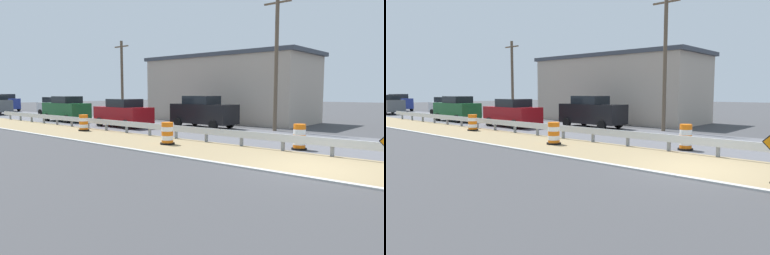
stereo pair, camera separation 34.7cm
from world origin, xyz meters
The scene contains 17 objects.
ground_plane centered at (0.00, 0.00, 0.00)m, with size 160.00×160.00×0.00m, color #3D3D3F.
median_dirt_strip centered at (0.83, 0.00, 0.00)m, with size 4.05×120.00×0.01m, color #8E7A56.
far_lane_asphalt centered at (6.21, 0.00, 0.00)m, with size 6.73×120.00×0.00m, color #56565B.
curb_near_edge centered at (-1.30, 0.00, 0.00)m, with size 0.20×120.00×0.11m, color #ADADA8.
guardrail_median centered at (2.61, 2.26, 0.52)m, with size 0.18×55.21×0.71m.
traffic_barrel_nearest centered at (3.37, 1.85, 0.50)m, with size 0.64×0.64×1.11m.
traffic_barrel_close centered at (0.84, 7.25, 0.47)m, with size 0.69×0.69×1.05m.
traffic_barrel_mid centered at (1.60, 15.43, 0.46)m, with size 0.69×0.69×1.03m.
car_lead_near_lane centered at (4.84, 15.49, 0.99)m, with size 2.22×4.68×1.98m.
car_trailing_near_lane centered at (7.94, 30.46, 0.97)m, with size 1.99×4.81×1.94m.
car_mid_far_lane centered at (8.24, 43.40, 1.10)m, with size 2.24×4.28×2.21m.
car_trailing_far_lane centered at (4.75, 22.86, 1.06)m, with size 2.06×4.67×2.11m.
car_distant_a centered at (8.17, 10.94, 1.10)m, with size 2.14×4.85×2.20m.
car_distant_b centered at (4.66, 37.28, 1.08)m, with size 2.19×4.34×2.17m.
roadside_shop_near centered at (14.13, 12.85, 2.77)m, with size 6.33×14.36×5.52m.
utility_pole_near centered at (9.44, 6.13, 4.38)m, with size 0.24×1.80×8.44m.
utility_pole_mid centered at (9.51, 21.41, 3.67)m, with size 0.24×1.80×7.03m.
Camera 2 is at (-10.83, -4.64, 2.46)m, focal length 33.19 mm.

